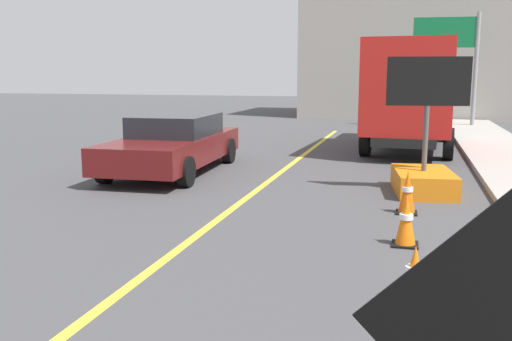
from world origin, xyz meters
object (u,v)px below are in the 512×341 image
Objects in this scene: arrow_board_trailer at (424,169)px; traffic_cone_mid_lane at (414,275)px; box_truck at (412,92)px; pickup_car at (174,143)px; highway_guide_sign at (458,49)px; traffic_cone_curbside at (407,192)px; traffic_cone_far_lane at (406,220)px.

traffic_cone_mid_lane is (-0.20, -5.75, -0.18)m from arrow_board_trailer.
box_truck is at bearing 90.34° from traffic_cone_mid_lane.
highway_guide_sign is (7.43, 13.75, 2.72)m from pickup_car.
box_truck reaches higher than pickup_car.
box_truck is at bearing 45.88° from pickup_car.
box_truck is 8.66m from traffic_cone_curbside.
highway_guide_sign reaches higher than arrow_board_trailer.
highway_guide_sign is at bearing 83.47° from traffic_cone_curbside.
box_truck is 9.81× the size of traffic_cone_far_lane.
traffic_cone_curbside is (-0.10, 3.90, 0.06)m from traffic_cone_mid_lane.
pickup_car is 6.90× the size of traffic_cone_curbside.
traffic_cone_curbside is (5.54, -2.81, -0.33)m from pickup_car.
arrow_board_trailer is at bearing 87.96° from traffic_cone_mid_lane.
traffic_cone_curbside is at bearing -99.34° from arrow_board_trailer.
arrow_board_trailer is 5.93m from pickup_car.
arrow_board_trailer is 3.60× the size of traffic_cone_curbside.
traffic_cone_mid_lane is 3.91m from traffic_cone_curbside.
highway_guide_sign reaches higher than traffic_cone_curbside.
box_truck is 12.54m from traffic_cone_mid_lane.
traffic_cone_mid_lane is at bearing -88.56° from traffic_cone_curbside.
highway_guide_sign reaches higher than traffic_cone_mid_lane.
highway_guide_sign is 20.78m from traffic_cone_mid_lane.
traffic_cone_curbside is (-0.02, -8.54, -1.43)m from box_truck.
traffic_cone_curbside reaches higher than traffic_cone_mid_lane.
pickup_car is 15.87m from highway_guide_sign.
highway_guide_sign reaches higher than traffic_cone_far_lane.
highway_guide_sign reaches higher than box_truck.
arrow_board_trailer is 5.75m from traffic_cone_mid_lane.
pickup_car is at bearing 139.70° from traffic_cone_far_lane.
arrow_board_trailer reaches higher than pickup_car.
box_truck is 8.39m from highway_guide_sign.
box_truck is (-0.28, 6.70, 1.32)m from arrow_board_trailer.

